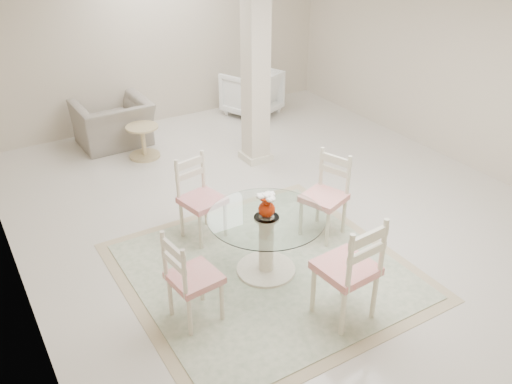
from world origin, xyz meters
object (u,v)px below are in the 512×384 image
dining_chair_east (328,189)px  side_table (144,143)px  dining_table (266,244)px  recliner_taupe (113,123)px  armchair_white (252,92)px  dining_chair_west (187,273)px  dining_chair_south (353,264)px  dining_chair_north (198,192)px  column (256,69)px  red_vase (267,205)px

dining_chair_east → side_table: (-1.05, 3.00, -0.34)m
dining_table → recliner_taupe: (-0.29, 3.94, 0.01)m
dining_chair_east → armchair_white: bearing=141.7°
dining_chair_east → dining_chair_west: 2.04m
dining_chair_east → dining_chair_south: bearing=-49.2°
dining_chair_north → recliner_taupe: (-0.02, 2.96, -0.21)m
dining_chair_north → recliner_taupe: size_ratio=0.99×
dining_table → dining_chair_west: dining_chair_west is taller
column → dining_table: column is taller
recliner_taupe → armchair_white: bearing=-180.0°
dining_chair_west → recliner_taupe: bearing=-15.7°
dining_chair_west → recliner_taupe: 4.27m
dining_chair_east → dining_chair_north: bearing=-139.1°
column → dining_chair_west: (-2.28, -2.64, -0.81)m
dining_table → red_vase: size_ratio=4.50×
recliner_taupe → dining_chair_north: bearing=88.8°
dining_table → armchair_white: armchair_white is taller
dining_chair_west → column: bearing=-47.3°
column → dining_chair_south: (-1.03, -3.36, -0.72)m
dining_chair_north → dining_chair_west: dining_chair_north is taller
column → dining_table: size_ratio=2.32×
dining_chair_south → side_table: size_ratio=2.44×
dining_chair_north → recliner_taupe: dining_chair_north is taller
side_table → dining_table: bearing=-88.8°
column → dining_chair_east: (-0.32, -2.08, -0.78)m
dining_chair_east → recliner_taupe: bearing=179.1°
red_vase → dining_chair_south: dining_chair_south is taller
dining_chair_south → armchair_white: (1.94, 5.00, -0.24)m
dining_chair_north → dining_chair_west: size_ratio=1.03×
dining_chair_north → armchair_white: dining_chair_north is taller
dining_chair_north → dining_chair_south: (0.54, -1.97, 0.07)m
dining_chair_west → red_vase: bearing=-81.2°
dining_table → column: bearing=61.2°
dining_chair_south → recliner_taupe: bearing=-88.3°
dining_chair_west → armchair_white: 5.34m
dining_chair_south → armchair_white: bearing=-115.9°
dining_chair_north → side_table: (0.21, 2.31, -0.33)m
dining_chair_south → side_table: 4.31m
recliner_taupe → column: bearing=133.7°
dining_table → recliner_taupe: 3.96m
red_vase → dining_chair_east: (0.98, 0.28, -0.23)m
armchair_white → dining_chair_east: bearing=49.3°
dining_chair_north → side_table: bearing=73.1°
recliner_taupe → dining_chair_west: bearing=79.2°
red_vase → dining_chair_east: size_ratio=0.24×
dining_table → armchair_white: (2.21, 4.01, 0.04)m
dining_table → dining_chair_west: bearing=-164.7°
red_vase → dining_chair_south: 1.04m
red_vase → dining_chair_south: (0.27, -0.99, -0.17)m
dining_table → dining_chair_north: (-0.27, 0.98, 0.22)m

